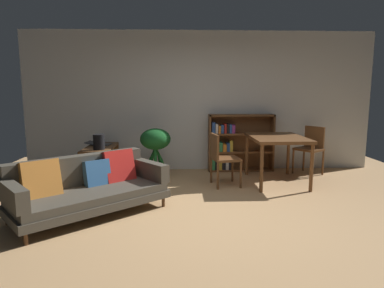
{
  "coord_description": "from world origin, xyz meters",
  "views": [
    {
      "loc": [
        -0.44,
        -4.04,
        1.56
      ],
      "look_at": [
        -0.23,
        0.97,
        0.77
      ],
      "focal_mm": 31.86,
      "sensor_mm": 36.0,
      "label": 1
    }
  ],
  "objects_px": {
    "desk_speaker": "(99,142)",
    "potted_floor_plant": "(155,146)",
    "dining_chair_far": "(311,146)",
    "fabric_couch": "(87,187)",
    "dining_chair_near": "(222,156)",
    "bookshelf": "(236,144)",
    "open_laptop": "(100,144)",
    "dining_table": "(277,141)",
    "media_console": "(101,164)"
  },
  "relations": [
    {
      "from": "desk_speaker",
      "to": "potted_floor_plant",
      "type": "relative_size",
      "value": 0.28
    },
    {
      "from": "desk_speaker",
      "to": "dining_chair_far",
      "type": "distance_m",
      "value": 3.86
    },
    {
      "from": "potted_floor_plant",
      "to": "dining_chair_far",
      "type": "relative_size",
      "value": 1.02
    },
    {
      "from": "fabric_couch",
      "to": "dining_chair_far",
      "type": "relative_size",
      "value": 2.24
    },
    {
      "from": "dining_chair_near",
      "to": "bookshelf",
      "type": "height_order",
      "value": "bookshelf"
    },
    {
      "from": "dining_chair_near",
      "to": "open_laptop",
      "type": "bearing_deg",
      "value": 163.29
    },
    {
      "from": "desk_speaker",
      "to": "dining_chair_far",
      "type": "relative_size",
      "value": 0.28
    },
    {
      "from": "dining_chair_near",
      "to": "dining_chair_far",
      "type": "height_order",
      "value": "dining_chair_far"
    },
    {
      "from": "dining_table",
      "to": "bookshelf",
      "type": "relative_size",
      "value": 0.97
    },
    {
      "from": "fabric_couch",
      "to": "dining_table",
      "type": "height_order",
      "value": "dining_table"
    },
    {
      "from": "fabric_couch",
      "to": "dining_chair_near",
      "type": "xyz_separation_m",
      "value": [
        1.89,
        1.21,
        0.15
      ]
    },
    {
      "from": "dining_table",
      "to": "dining_chair_far",
      "type": "bearing_deg",
      "value": 35.86
    },
    {
      "from": "fabric_couch",
      "to": "potted_floor_plant",
      "type": "distance_m",
      "value": 1.86
    },
    {
      "from": "media_console",
      "to": "desk_speaker",
      "type": "relative_size",
      "value": 4.22
    },
    {
      "from": "dining_table",
      "to": "dining_chair_far",
      "type": "distance_m",
      "value": 1.04
    },
    {
      "from": "bookshelf",
      "to": "fabric_couch",
      "type": "bearing_deg",
      "value": -134.89
    },
    {
      "from": "potted_floor_plant",
      "to": "bookshelf",
      "type": "bearing_deg",
      "value": 22.64
    },
    {
      "from": "bookshelf",
      "to": "media_console",
      "type": "bearing_deg",
      "value": -165.28
    },
    {
      "from": "dining_table",
      "to": "dining_chair_far",
      "type": "relative_size",
      "value": 1.37
    },
    {
      "from": "potted_floor_plant",
      "to": "desk_speaker",
      "type": "bearing_deg",
      "value": -161.52
    },
    {
      "from": "fabric_couch",
      "to": "desk_speaker",
      "type": "height_order",
      "value": "desk_speaker"
    },
    {
      "from": "fabric_couch",
      "to": "bookshelf",
      "type": "height_order",
      "value": "bookshelf"
    },
    {
      "from": "fabric_couch",
      "to": "potted_floor_plant",
      "type": "xyz_separation_m",
      "value": [
        0.77,
        1.68,
        0.24
      ]
    },
    {
      "from": "media_console",
      "to": "desk_speaker",
      "type": "xyz_separation_m",
      "value": [
        0.05,
        -0.29,
        0.43
      ]
    },
    {
      "from": "open_laptop",
      "to": "dining_table",
      "type": "relative_size",
      "value": 0.37
    },
    {
      "from": "dining_table",
      "to": "open_laptop",
      "type": "bearing_deg",
      "value": 171.19
    },
    {
      "from": "desk_speaker",
      "to": "bookshelf",
      "type": "relative_size",
      "value": 0.2
    },
    {
      "from": "desk_speaker",
      "to": "media_console",
      "type": "bearing_deg",
      "value": 100.55
    },
    {
      "from": "bookshelf",
      "to": "dining_chair_far",
      "type": "bearing_deg",
      "value": -14.33
    },
    {
      "from": "potted_floor_plant",
      "to": "dining_chair_near",
      "type": "relative_size",
      "value": 1.05
    },
    {
      "from": "potted_floor_plant",
      "to": "open_laptop",
      "type": "bearing_deg",
      "value": 170.49
    },
    {
      "from": "desk_speaker",
      "to": "dining_chair_near",
      "type": "height_order",
      "value": "dining_chair_near"
    },
    {
      "from": "dining_chair_near",
      "to": "dining_chair_far",
      "type": "bearing_deg",
      "value": 22.99
    },
    {
      "from": "fabric_couch",
      "to": "dining_chair_far",
      "type": "bearing_deg",
      "value": 28.15
    },
    {
      "from": "desk_speaker",
      "to": "dining_table",
      "type": "distance_m",
      "value": 2.98
    },
    {
      "from": "dining_chair_far",
      "to": "bookshelf",
      "type": "xyz_separation_m",
      "value": [
        -1.37,
        0.35,
        0.01
      ]
    },
    {
      "from": "dining_chair_far",
      "to": "bookshelf",
      "type": "bearing_deg",
      "value": 165.67
    },
    {
      "from": "media_console",
      "to": "dining_chair_near",
      "type": "bearing_deg",
      "value": -12.23
    },
    {
      "from": "desk_speaker",
      "to": "open_laptop",
      "type": "bearing_deg",
      "value": 101.49
    },
    {
      "from": "dining_chair_far",
      "to": "potted_floor_plant",
      "type": "bearing_deg",
      "value": -174.3
    },
    {
      "from": "desk_speaker",
      "to": "bookshelf",
      "type": "bearing_deg",
      "value": 21.12
    },
    {
      "from": "media_console",
      "to": "potted_floor_plant",
      "type": "height_order",
      "value": "potted_floor_plant"
    },
    {
      "from": "fabric_couch",
      "to": "open_laptop",
      "type": "bearing_deg",
      "value": 97.23
    },
    {
      "from": "desk_speaker",
      "to": "fabric_couch",
      "type": "bearing_deg",
      "value": -84.27
    },
    {
      "from": "media_console",
      "to": "potted_floor_plant",
      "type": "distance_m",
      "value": 1.01
    },
    {
      "from": "media_console",
      "to": "desk_speaker",
      "type": "height_order",
      "value": "desk_speaker"
    },
    {
      "from": "media_console",
      "to": "dining_chair_near",
      "type": "height_order",
      "value": "dining_chair_near"
    },
    {
      "from": "desk_speaker",
      "to": "dining_chair_far",
      "type": "xyz_separation_m",
      "value": [
        3.81,
        0.59,
        -0.2
      ]
    },
    {
      "from": "open_laptop",
      "to": "dining_chair_far",
      "type": "distance_m",
      "value": 3.91
    },
    {
      "from": "bookshelf",
      "to": "dining_chair_near",
      "type": "bearing_deg",
      "value": -110.72
    }
  ]
}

